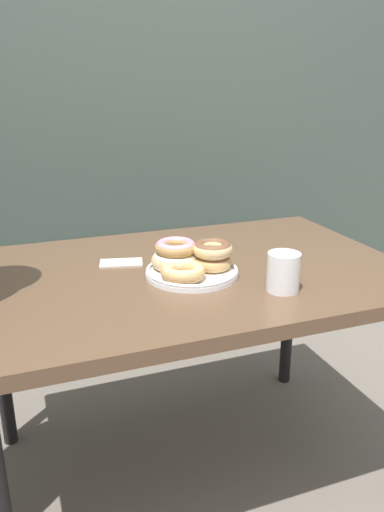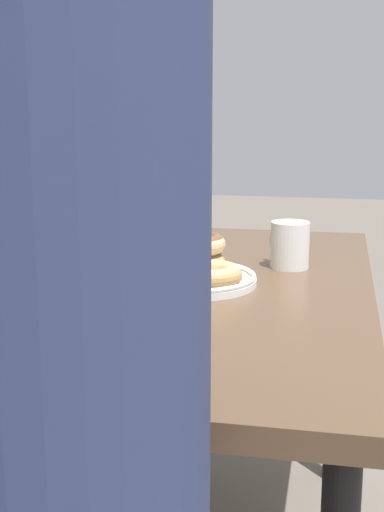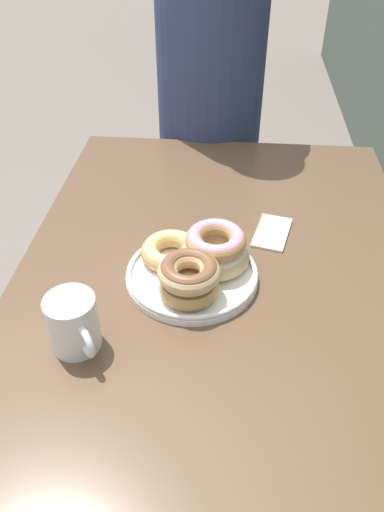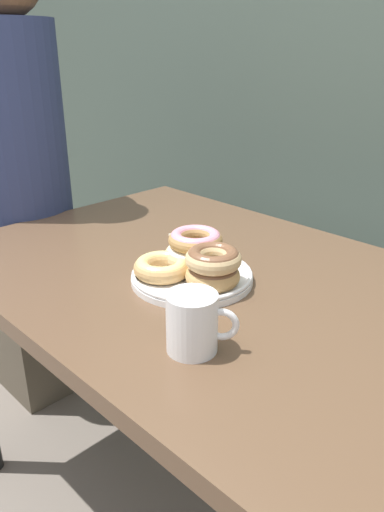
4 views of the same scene
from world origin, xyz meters
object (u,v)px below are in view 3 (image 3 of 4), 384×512
person_figure (210,99)px  napkin (272,232)px  dining_table (218,311)px  coffee_mug (74,323)px  donut_plate (196,263)px

person_figure → napkin: size_ratio=10.50×
dining_table → coffee_mug: size_ratio=11.78×
coffee_mug → donut_plate: bearing=135.0°
person_figure → napkin: (0.62, 0.18, -0.06)m
coffee_mug → person_figure: person_figure is taller
coffee_mug → person_figure: (-0.99, 0.17, 0.01)m
donut_plate → napkin: (-0.17, 0.16, -0.04)m
coffee_mug → napkin: bearing=135.7°
donut_plate → coffee_mug: bearing=-45.0°
donut_plate → coffee_mug: (0.19, -0.19, 0.01)m
dining_table → person_figure: (-0.81, -0.07, 0.14)m
person_figure → dining_table: bearing=4.8°
dining_table → donut_plate: donut_plate is taller
napkin → coffee_mug: bearing=-44.3°
napkin → donut_plate: bearing=-43.5°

